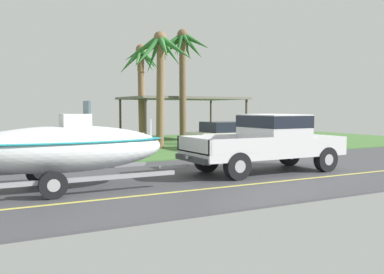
{
  "coord_description": "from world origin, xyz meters",
  "views": [
    {
      "loc": [
        -8.75,
        -11.11,
        2.04
      ],
      "look_at": [
        -2.67,
        0.27,
        1.18
      ],
      "focal_mm": 40.09,
      "sensor_mm": 36.0,
      "label": 1
    }
  ],
  "objects_px": {
    "palm_tree_near_right": "(183,58)",
    "boat_on_trailer": "(65,149)",
    "parked_sedan_near": "(231,136)",
    "palm_tree_mid": "(159,62)",
    "pickup_truck_towing": "(272,140)",
    "palm_tree_near_left": "(142,69)",
    "carport_awning": "(183,99)"
  },
  "relations": [
    {
      "from": "pickup_truck_towing",
      "to": "carport_awning",
      "type": "bearing_deg",
      "value": 75.81
    },
    {
      "from": "pickup_truck_towing",
      "to": "boat_on_trailer",
      "type": "height_order",
      "value": "boat_on_trailer"
    },
    {
      "from": "palm_tree_near_right",
      "to": "palm_tree_mid",
      "type": "height_order",
      "value": "palm_tree_near_right"
    },
    {
      "from": "carport_awning",
      "to": "palm_tree_near_left",
      "type": "relative_size",
      "value": 1.24
    },
    {
      "from": "pickup_truck_towing",
      "to": "parked_sedan_near",
      "type": "bearing_deg",
      "value": 66.66
    },
    {
      "from": "boat_on_trailer",
      "to": "parked_sedan_near",
      "type": "bearing_deg",
      "value": 35.94
    },
    {
      "from": "palm_tree_near_left",
      "to": "palm_tree_near_right",
      "type": "distance_m",
      "value": 2.92
    },
    {
      "from": "boat_on_trailer",
      "to": "parked_sedan_near",
      "type": "distance_m",
      "value": 11.84
    },
    {
      "from": "parked_sedan_near",
      "to": "palm_tree_mid",
      "type": "bearing_deg",
      "value": 155.87
    },
    {
      "from": "pickup_truck_towing",
      "to": "boat_on_trailer",
      "type": "xyz_separation_m",
      "value": [
        -6.58,
        0.0,
        0.0
      ]
    },
    {
      "from": "carport_awning",
      "to": "palm_tree_near_right",
      "type": "relative_size",
      "value": 1.12
    },
    {
      "from": "parked_sedan_near",
      "to": "palm_tree_near_left",
      "type": "distance_m",
      "value": 7.21
    },
    {
      "from": "palm_tree_near_left",
      "to": "palm_tree_near_right",
      "type": "xyz_separation_m",
      "value": [
        1.45,
        -2.49,
        0.47
      ]
    },
    {
      "from": "pickup_truck_towing",
      "to": "palm_tree_near_left",
      "type": "height_order",
      "value": "palm_tree_near_left"
    },
    {
      "from": "palm_tree_near_right",
      "to": "pickup_truck_towing",
      "type": "bearing_deg",
      "value": -100.7
    },
    {
      "from": "boat_on_trailer",
      "to": "parked_sedan_near",
      "type": "xyz_separation_m",
      "value": [
        9.58,
        6.95,
        -0.36
      ]
    },
    {
      "from": "pickup_truck_towing",
      "to": "palm_tree_near_right",
      "type": "relative_size",
      "value": 0.86
    },
    {
      "from": "palm_tree_near_left",
      "to": "parked_sedan_near",
      "type": "bearing_deg",
      "value": -65.97
    },
    {
      "from": "parked_sedan_near",
      "to": "palm_tree_near_left",
      "type": "relative_size",
      "value": 0.76
    },
    {
      "from": "parked_sedan_near",
      "to": "palm_tree_near_left",
      "type": "height_order",
      "value": "palm_tree_near_left"
    },
    {
      "from": "palm_tree_near_left",
      "to": "palm_tree_near_right",
      "type": "bearing_deg",
      "value": -59.75
    },
    {
      "from": "pickup_truck_towing",
      "to": "carport_awning",
      "type": "relative_size",
      "value": 0.76
    },
    {
      "from": "boat_on_trailer",
      "to": "parked_sedan_near",
      "type": "height_order",
      "value": "boat_on_trailer"
    },
    {
      "from": "pickup_truck_towing",
      "to": "parked_sedan_near",
      "type": "distance_m",
      "value": 7.57
    },
    {
      "from": "palm_tree_near_left",
      "to": "palm_tree_near_right",
      "type": "height_order",
      "value": "palm_tree_near_right"
    },
    {
      "from": "parked_sedan_near",
      "to": "palm_tree_mid",
      "type": "height_order",
      "value": "palm_tree_mid"
    },
    {
      "from": "palm_tree_near_right",
      "to": "boat_on_trailer",
      "type": "bearing_deg",
      "value": -129.97
    },
    {
      "from": "palm_tree_near_right",
      "to": "palm_tree_mid",
      "type": "xyz_separation_m",
      "value": [
        -2.18,
        -1.73,
        -0.49
      ]
    },
    {
      "from": "pickup_truck_towing",
      "to": "boat_on_trailer",
      "type": "distance_m",
      "value": 6.58
    },
    {
      "from": "pickup_truck_towing",
      "to": "palm_tree_mid",
      "type": "height_order",
      "value": "palm_tree_mid"
    },
    {
      "from": "carport_awning",
      "to": "palm_tree_near_left",
      "type": "distance_m",
      "value": 3.27
    },
    {
      "from": "carport_awning",
      "to": "parked_sedan_near",
      "type": "bearing_deg",
      "value": -92.44
    }
  ]
}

